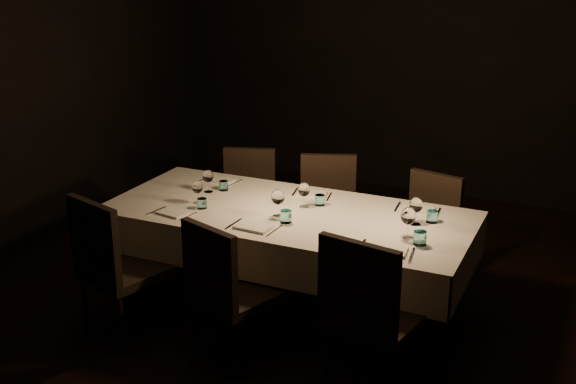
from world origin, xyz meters
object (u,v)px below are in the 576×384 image
at_px(chair_near_center, 224,286).
at_px(chair_near_right, 368,311).
at_px(chair_far_right, 428,226).
at_px(dining_table, 288,221).
at_px(chair_far_left, 248,198).
at_px(chair_far_center, 328,208).
at_px(chair_near_left, 113,262).

relative_size(chair_near_center, chair_near_right, 0.93).
bearing_deg(chair_far_right, dining_table, -121.39).
bearing_deg(chair_far_left, chair_near_center, -85.52).
bearing_deg(chair_near_right, dining_table, -31.42).
bearing_deg(chair_far_center, chair_near_left, -139.48).
bearing_deg(chair_near_right, chair_far_center, -50.50).
xyz_separation_m(dining_table, chair_near_right, (0.84, -0.76, -0.13)).
distance_m(chair_far_left, chair_far_right, 1.52).
bearing_deg(chair_far_left, chair_near_left, -113.81).
bearing_deg(dining_table, chair_far_left, 132.86).
distance_m(chair_near_right, chair_far_left, 2.20).
xyz_separation_m(chair_near_right, chair_far_right, (-0.05, 1.54, -0.06)).
height_order(dining_table, chair_far_right, chair_far_right).
relative_size(dining_table, chair_far_left, 2.80).
xyz_separation_m(chair_near_center, chair_far_center, (0.06, 1.57, -0.01)).
height_order(chair_near_left, chair_far_right, chair_near_left).
xyz_separation_m(chair_near_center, chair_far_left, (-0.65, 1.55, -0.02)).
distance_m(chair_near_left, chair_near_center, 0.81).
height_order(chair_near_left, chair_near_center, chair_near_left).
height_order(chair_near_right, chair_far_left, chair_near_right).
bearing_deg(chair_near_left, chair_near_center, -159.84).
xyz_separation_m(chair_near_left, chair_far_center, (0.86, 1.62, -0.03)).
relative_size(chair_near_left, chair_far_right, 1.12).
relative_size(chair_far_left, chair_far_center, 0.97).
height_order(dining_table, chair_far_center, chair_far_center).
distance_m(chair_near_right, chair_far_center, 1.78).
height_order(chair_near_right, chair_far_center, chair_near_right).
bearing_deg(chair_near_right, chair_near_left, 12.49).
bearing_deg(dining_table, chair_far_center, 91.26).
bearing_deg(chair_far_center, chair_near_right, -82.56).
height_order(dining_table, chair_near_left, chair_near_left).
relative_size(dining_table, chair_near_left, 2.53).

